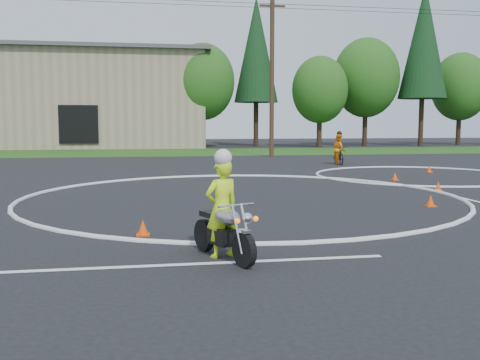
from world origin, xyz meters
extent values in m
plane|color=black|center=(0.00, 0.00, 0.00)|extent=(120.00, 120.00, 0.00)
cube|color=#1E4714|center=(0.00, 27.00, 0.01)|extent=(120.00, 10.00, 0.02)
torus|color=silver|center=(0.00, 3.00, 0.01)|extent=(12.12, 12.12, 0.12)
torus|color=silver|center=(8.00, 8.00, 0.01)|extent=(8.10, 8.10, 0.10)
cube|color=silver|center=(-3.00, -4.00, 0.01)|extent=(8.00, 0.12, 0.01)
cylinder|color=black|center=(-1.21, -4.28, 0.26)|extent=(0.29, 0.52, 0.52)
cylinder|color=black|center=(-1.67, -3.17, 0.26)|extent=(0.29, 0.52, 0.52)
cube|color=black|center=(-1.46, -3.68, 0.34)|extent=(0.40, 0.53, 0.26)
ellipsoid|color=#99999D|center=(-1.39, -3.84, 0.67)|extent=(0.50, 0.63, 0.24)
cube|color=black|center=(-1.56, -3.44, 0.64)|extent=(0.41, 0.56, 0.09)
cylinder|color=silver|center=(-1.31, -4.24, 0.56)|extent=(0.15, 0.30, 0.69)
cylinder|color=white|center=(-1.16, -4.18, 0.56)|extent=(0.15, 0.30, 0.69)
cube|color=white|center=(-1.20, -4.29, 0.53)|extent=(0.18, 0.22, 0.04)
cylinder|color=silver|center=(-1.29, -4.08, 0.88)|extent=(0.57, 0.26, 0.03)
sphere|color=white|center=(-1.18, -4.36, 0.73)|extent=(0.15, 0.15, 0.15)
sphere|color=#FF650C|center=(-1.33, -4.40, 0.71)|extent=(0.08, 0.08, 0.08)
sphere|color=orange|center=(-1.04, -4.28, 0.71)|extent=(0.08, 0.08, 0.08)
cylinder|color=silver|center=(-1.46, -3.31, 0.26)|extent=(0.33, 0.66, 0.07)
imported|color=#CFFF1A|center=(-1.44, -3.62, 0.76)|extent=(0.65, 0.55, 1.52)
sphere|color=silver|center=(-1.43, -3.66, 1.54)|extent=(0.27, 0.27, 0.27)
imported|color=black|center=(6.93, 14.16, 0.46)|extent=(0.80, 1.81, 0.92)
imported|color=orange|center=(6.93, 14.16, 0.77)|extent=(0.66, 0.81, 1.54)
sphere|color=black|center=(6.93, 14.16, 1.56)|extent=(0.27, 0.27, 0.27)
cone|color=#E1450B|center=(9.12, 9.17, 0.15)|extent=(0.22, 0.22, 0.30)
cube|color=#E1450B|center=(9.12, 9.17, 0.01)|extent=(0.24, 0.24, 0.03)
cone|color=#E1450B|center=(-2.67, -1.82, 0.15)|extent=(0.22, 0.22, 0.30)
cube|color=#E1450B|center=(-2.67, -1.82, 0.01)|extent=(0.24, 0.24, 0.03)
cone|color=#E1450B|center=(6.14, 3.27, 0.15)|extent=(0.22, 0.22, 0.30)
cube|color=#E1450B|center=(6.14, 3.27, 0.01)|extent=(0.24, 0.24, 0.03)
cone|color=#E1450B|center=(4.34, 0.50, 0.15)|extent=(0.22, 0.22, 0.30)
cube|color=#E1450B|center=(4.34, 0.50, 0.01)|extent=(0.24, 0.24, 0.03)
cone|color=#E1450B|center=(6.27, 6.45, 0.15)|extent=(0.22, 0.22, 0.30)
cube|color=#E1450B|center=(6.27, 6.45, 0.01)|extent=(0.24, 0.24, 0.03)
cube|color=black|center=(-8.00, 31.90, 2.00)|extent=(3.00, 0.16, 3.00)
cylinder|color=#382619|center=(2.00, 34.00, 1.62)|extent=(0.44, 0.44, 3.24)
ellipsoid|color=#1E5116|center=(2.00, 34.00, 5.58)|extent=(5.40, 5.40, 6.48)
cylinder|color=#382619|center=(7.00, 36.00, 1.98)|extent=(0.44, 0.44, 3.96)
cone|color=black|center=(7.00, 36.00, 8.63)|extent=(3.96, 3.96, 9.35)
cylinder|color=#382619|center=(12.00, 33.00, 1.44)|extent=(0.44, 0.44, 2.88)
ellipsoid|color=#1E5116|center=(12.00, 33.00, 4.96)|extent=(4.80, 4.80, 5.76)
cylinder|color=#382619|center=(17.00, 35.00, 1.80)|extent=(0.44, 0.44, 3.60)
ellipsoid|color=#1E5116|center=(17.00, 35.00, 6.20)|extent=(6.00, 6.00, 7.20)
cylinder|color=#382619|center=(22.00, 34.00, 2.16)|extent=(0.44, 0.44, 4.32)
cone|color=black|center=(22.00, 34.00, 9.42)|extent=(4.32, 4.32, 10.20)
cylinder|color=#382619|center=(27.00, 36.00, 1.62)|extent=(0.44, 0.44, 3.24)
ellipsoid|color=#1E5116|center=(27.00, 36.00, 5.58)|extent=(5.40, 5.40, 6.48)
cylinder|color=#382619|center=(-2.00, 35.00, 1.44)|extent=(0.44, 0.44, 2.88)
ellipsoid|color=#1E5116|center=(-2.00, 35.00, 4.96)|extent=(4.80, 4.80, 5.76)
cylinder|color=#473321|center=(5.00, 21.00, 5.00)|extent=(0.28, 0.28, 10.00)
cube|color=#473321|center=(5.00, 21.00, 9.20)|extent=(1.60, 0.12, 0.12)
cylinder|color=black|center=(-5.00, 21.55, 9.20)|extent=(20.00, 0.02, 0.02)
cylinder|color=black|center=(15.00, 20.45, 9.20)|extent=(20.00, 0.02, 0.02)
cylinder|color=black|center=(15.00, 21.55, 9.20)|extent=(20.00, 0.02, 0.02)
camera|label=1|loc=(-2.52, -11.67, 2.06)|focal=40.00mm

